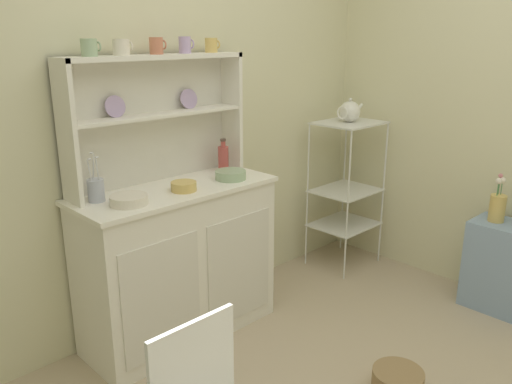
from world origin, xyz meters
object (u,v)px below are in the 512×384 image
bakers_rack (346,179)px  floor_basket (397,383)px  jam_bottle (223,158)px  flower_vase (498,206)px  cup_sage_0 (89,47)px  hutch_shelf_unit (154,109)px  utensil_jar (96,189)px  hutch_cabinet (179,261)px  side_shelf_blue (509,269)px  porcelain_teapot (350,112)px  bowl_mixing_large (129,200)px

bakers_rack → floor_basket: (-1.02, -1.09, -0.59)m
jam_bottle → flower_vase: (1.18, -1.15, -0.29)m
jam_bottle → cup_sage_0: bearing=177.3°
jam_bottle → flower_vase: size_ratio=0.65×
hutch_shelf_unit → bakers_rack: size_ratio=0.98×
floor_basket → utensil_jar: utensil_jar is taller
bakers_rack → cup_sage_0: (-1.79, 0.18, 0.93)m
hutch_cabinet → utensil_jar: 0.63m
jam_bottle → utensil_jar: size_ratio=0.80×
hutch_cabinet → floor_basket: 1.28m
hutch_cabinet → floor_basket: (0.41, -1.15, -0.38)m
hutch_shelf_unit → side_shelf_blue: 2.30m
jam_bottle → side_shelf_blue: bearing=-47.1°
hutch_shelf_unit → side_shelf_blue: bearing=-40.3°
side_shelf_blue → hutch_cabinet: bearing=143.3°
side_shelf_blue → floor_basket: (-1.17, 0.04, -0.21)m
floor_basket → jam_bottle: jam_bottle is taller
hutch_shelf_unit → porcelain_teapot: size_ratio=4.40×
floor_basket → flower_vase: 1.32m
bakers_rack → utensil_jar: 1.87m
bakers_rack → bowl_mixing_large: (-1.76, -0.02, 0.24)m
bowl_mixing_large → utensil_jar: bearing=119.6°
porcelain_teapot → flower_vase: bearing=-81.3°
bowl_mixing_large → hutch_shelf_unit: bearing=36.4°
side_shelf_blue → bowl_mixing_large: bearing=149.8°
cup_sage_0 → flower_vase: size_ratio=0.30×
hutch_cabinet → jam_bottle: 0.65m
floor_basket → bowl_mixing_large: size_ratio=1.34×
hutch_shelf_unit → floor_basket: bearing=-72.6°
bakers_rack → flower_vase: 1.02m
hutch_shelf_unit → flower_vase: size_ratio=3.51×
bakers_rack → bowl_mixing_large: bearing=-179.5°
hutch_shelf_unit → cup_sage_0: size_ratio=11.63×
hutch_shelf_unit → side_shelf_blue: size_ratio=1.87×
floor_basket → cup_sage_0: cup_sage_0 is taller
hutch_cabinet → cup_sage_0: size_ratio=12.45×
side_shelf_blue → cup_sage_0: (-1.94, 1.30, 1.30)m
bowl_mixing_large → utensil_jar: 0.18m
hutch_cabinet → bakers_rack: (1.43, -0.06, 0.21)m
flower_vase → bakers_rack: bearing=98.6°
side_shelf_blue → floor_basket: size_ratio=2.29×
hutch_cabinet → bowl_mixing_large: 0.55m
floor_basket → cup_sage_0: (-0.76, 1.27, 1.52)m
utensil_jar → hutch_cabinet: bearing=-10.8°
porcelain_teapot → flower_vase: 1.12m
cup_sage_0 → jam_bottle: cup_sage_0 is taller
bowl_mixing_large → utensil_jar: (-0.09, 0.15, 0.04)m
side_shelf_blue → bakers_rack: bearing=97.7°
hutch_shelf_unit → jam_bottle: bearing=-10.8°
side_shelf_blue → porcelain_teapot: size_ratio=2.36×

